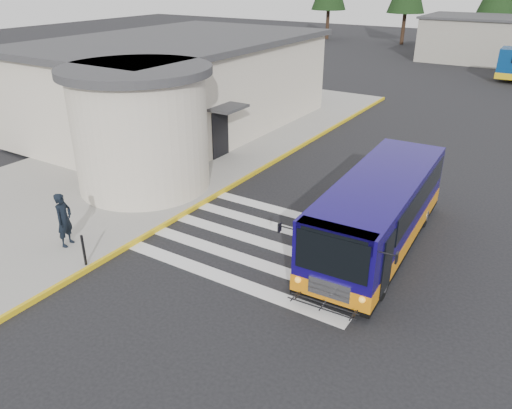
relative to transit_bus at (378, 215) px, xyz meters
The scene contains 9 objects.
ground 3.05m from the transit_bus, 161.90° to the right, with size 140.00×140.00×0.00m, color black.
sidewalk 12.14m from the transit_bus, 165.02° to the left, with size 10.00×34.00×0.15m, color gray.
curb_strip 7.50m from the transit_bus, 155.09° to the left, with size 0.12×34.00×0.16m, color gold.
station_building 14.87m from the transit_bus, 155.96° to the left, with size 12.70×18.70×4.80m.
crosswalk 3.77m from the transit_bus, 152.20° to the right, with size 8.00×5.35×0.01m.
transit_bus is the anchor object (origin of this frame).
pedestrian_a 9.91m from the transit_bus, 147.24° to the right, with size 0.65×0.43×1.79m, color black.
pedestrian_b 8.31m from the transit_bus, behind, with size 0.90×0.70×1.85m, color black.
bollard 9.07m from the transit_bus, 139.44° to the right, with size 0.08×0.08×1.00m, color black.
Camera 1 is at (6.97, -13.08, 8.16)m, focal length 35.00 mm.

